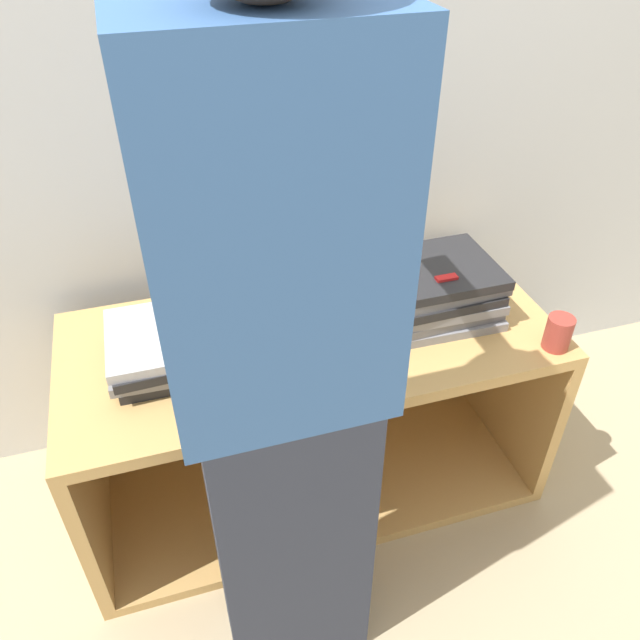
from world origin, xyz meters
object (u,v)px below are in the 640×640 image
person (283,383)px  mug (558,333)px  laptop_open (305,307)px  laptop_stack_right (433,289)px  laptop_stack_left (176,345)px

person → mug: bearing=15.7°
laptop_open → mug: size_ratio=3.41×
mug → person: bearing=-164.3°
laptop_stack_right → laptop_stack_left: bearing=-179.9°
laptop_open → laptop_stack_right: bearing=-7.8°
person → laptop_open: bearing=70.2°
laptop_stack_left → mug: bearing=-13.9°
person → mug: size_ratio=18.27×
laptop_open → laptop_stack_left: size_ratio=0.94×
laptop_stack_left → person: person is taller
laptop_stack_left → mug: (0.98, -0.24, -0.00)m
laptop_open → mug: 0.69m
laptop_stack_right → mug: (0.25, -0.24, -0.03)m
laptop_stack_right → mug: bearing=-43.9°
laptop_stack_left → laptop_stack_right: bearing=0.1°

